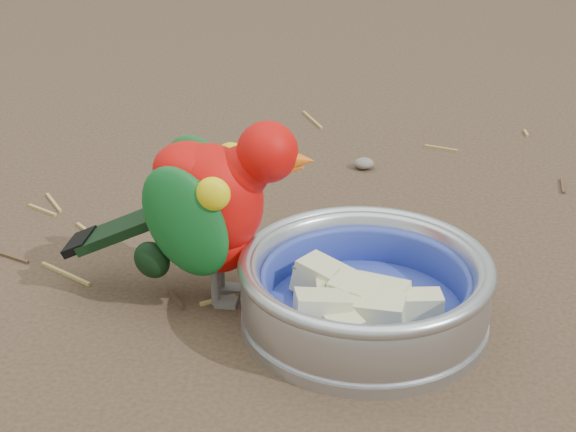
# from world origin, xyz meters

# --- Properties ---
(ground) EXTENTS (60.00, 60.00, 0.00)m
(ground) POSITION_xyz_m (0.00, 0.00, 0.00)
(ground) COLOR #443224
(food_bowl) EXTENTS (0.20, 0.20, 0.02)m
(food_bowl) POSITION_xyz_m (0.08, -0.05, 0.01)
(food_bowl) COLOR #B2B2BA
(food_bowl) RESTS_ON ground
(bowl_wall) EXTENTS (0.20, 0.20, 0.04)m
(bowl_wall) POSITION_xyz_m (0.08, -0.05, 0.04)
(bowl_wall) COLOR #B2B2BA
(bowl_wall) RESTS_ON food_bowl
(fruit_wedges) EXTENTS (0.12, 0.12, 0.03)m
(fruit_wedges) POSITION_xyz_m (0.08, -0.05, 0.03)
(fruit_wedges) COLOR beige
(fruit_wedges) RESTS_ON food_bowl
(lory_parrot) EXTENTS (0.20, 0.11, 0.16)m
(lory_parrot) POSITION_xyz_m (-0.05, -0.01, 0.08)
(lory_parrot) COLOR #C40A06
(lory_parrot) RESTS_ON ground
(ground_debris) EXTENTS (0.90, 0.80, 0.01)m
(ground_debris) POSITION_xyz_m (0.04, 0.00, 0.00)
(ground_debris) COLOR #A78A4A
(ground_debris) RESTS_ON ground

